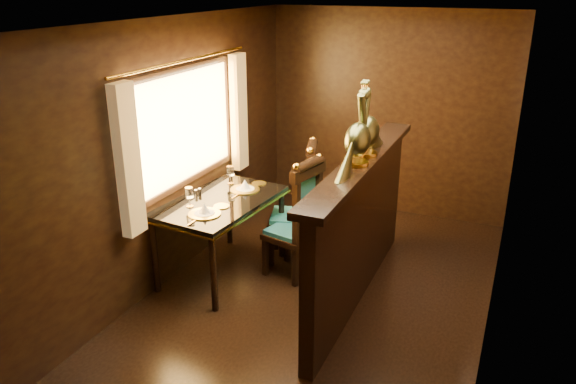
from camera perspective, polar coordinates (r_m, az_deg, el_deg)
name	(u,v)px	position (r m, az deg, el deg)	size (l,w,h in m)	color
ground	(313,304)	(5.28, 2.54, -11.27)	(5.00, 5.00, 0.00)	black
room_shell	(307,136)	(4.68, 1.95, 5.66)	(3.04, 5.04, 2.52)	black
partition	(359,227)	(5.11, 7.24, -3.52)	(0.26, 2.70, 1.36)	black
dining_table	(221,207)	(5.51, -6.87, -1.49)	(0.95, 1.43, 1.00)	black
chair_left	(301,216)	(5.43, 1.32, -2.48)	(0.54, 0.56, 1.26)	black
chair_right	(303,200)	(5.78, 1.55, -0.78)	(0.59, 0.60, 1.30)	black
peacock_left	(358,125)	(4.61, 7.16, 6.78)	(0.21, 0.57, 0.68)	#1B5335
peacock_right	(368,118)	(4.87, 8.12, 7.48)	(0.21, 0.57, 0.67)	#1B5335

